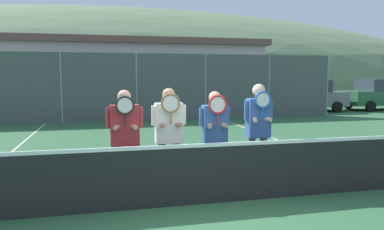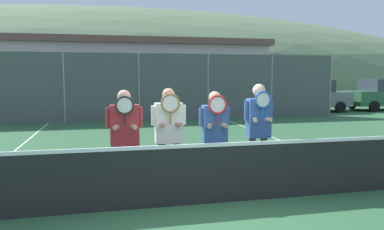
{
  "view_description": "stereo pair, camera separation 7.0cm",
  "coord_description": "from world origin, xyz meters",
  "views": [
    {
      "loc": [
        -1.45,
        -5.48,
        2.0
      ],
      "look_at": [
        0.07,
        0.89,
        1.31
      ],
      "focal_mm": 35.0,
      "sensor_mm": 36.0,
      "label": 1
    },
    {
      "loc": [
        -1.38,
        -5.49,
        2.0
      ],
      "look_at": [
        0.07,
        0.89,
        1.31
      ],
      "focal_mm": 35.0,
      "sensor_mm": 36.0,
      "label": 2
    }
  ],
  "objects": [
    {
      "name": "ground_plane",
      "position": [
        0.0,
        0.0,
        0.0
      ],
      "size": [
        120.0,
        120.0,
        0.0
      ],
      "primitive_type": "plane",
      "color": "#2D5B38"
    },
    {
      "name": "player_leftmost",
      "position": [
        -1.11,
        0.73,
        1.06
      ],
      "size": [
        0.6,
        0.34,
        1.77
      ],
      "color": "#232838",
      "rests_on": "ground_plane"
    },
    {
      "name": "player_rightmost",
      "position": [
        1.26,
        0.74,
        1.1
      ],
      "size": [
        0.55,
        0.34,
        1.85
      ],
      "color": "#56565B",
      "rests_on": "ground_plane"
    },
    {
      "name": "clubhouse_building",
      "position": [
        -1.24,
        17.77,
        2.08
      ],
      "size": [
        18.97,
        5.5,
        4.12
      ],
      "color": "beige",
      "rests_on": "ground_plane"
    },
    {
      "name": "court_line_right_sideline",
      "position": [
        3.82,
        3.0,
        0.0
      ],
      "size": [
        0.05,
        16.0,
        0.01
      ],
      "primitive_type": "cube",
      "color": "white",
      "rests_on": "ground_plane"
    },
    {
      "name": "tennis_net",
      "position": [
        0.0,
        0.0,
        0.5
      ],
      "size": [
        10.27,
        0.09,
        1.06
      ],
      "color": "gray",
      "rests_on": "ground_plane"
    },
    {
      "name": "car_right_of_center",
      "position": [
        9.35,
        13.19,
        0.89
      ],
      "size": [
        4.62,
        1.99,
        1.74
      ],
      "color": "slate",
      "rests_on": "ground_plane"
    },
    {
      "name": "hill_distant",
      "position": [
        0.0,
        52.23,
        0.0
      ],
      "size": [
        112.16,
        62.31,
        21.81
      ],
      "color": "#5B7551",
      "rests_on": "ground_plane"
    },
    {
      "name": "player_center_left",
      "position": [
        -0.37,
        0.72,
        1.07
      ],
      "size": [
        0.6,
        0.34,
        1.79
      ],
      "color": "#232838",
      "rests_on": "ground_plane"
    },
    {
      "name": "car_center",
      "position": [
        4.45,
        13.16,
        0.91
      ],
      "size": [
        4.29,
        2.02,
        1.79
      ],
      "color": "navy",
      "rests_on": "ground_plane"
    },
    {
      "name": "car_left_of_center",
      "position": [
        -0.4,
        13.18,
        0.92
      ],
      "size": [
        4.52,
        1.96,
        1.82
      ],
      "color": "black",
      "rests_on": "ground_plane"
    },
    {
      "name": "car_far_right",
      "position": [
        14.47,
        13.22,
        0.91
      ],
      "size": [
        4.73,
        2.1,
        1.79
      ],
      "color": "#285638",
      "rests_on": "ground_plane"
    },
    {
      "name": "player_center_right",
      "position": [
        0.44,
        0.74,
        1.03
      ],
      "size": [
        0.56,
        0.34,
        1.73
      ],
      "color": "white",
      "rests_on": "ground_plane"
    },
    {
      "name": "fence_back",
      "position": [
        0.0,
        11.12,
        1.49
      ],
      "size": [
        18.96,
        0.06,
        2.97
      ],
      "color": "gray",
      "rests_on": "ground_plane"
    },
    {
      "name": "car_far_left",
      "position": [
        -5.28,
        13.47,
        0.94
      ],
      "size": [
        4.35,
        1.93,
        1.87
      ],
      "color": "navy",
      "rests_on": "ground_plane"
    }
  ]
}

